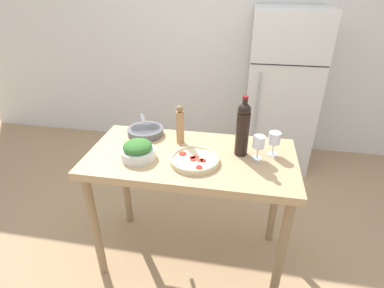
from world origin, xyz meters
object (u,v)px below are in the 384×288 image
Objects in this scene: refrigerator at (281,92)px; wine_glass_near at (259,143)px; pepper_mill at (180,125)px; wine_bottle at (243,128)px; salad_bowl at (138,150)px; wine_glass_far at (274,139)px; homemade_pizza at (195,160)px; cast_iron_skillet at (146,131)px.

refrigerator reaches higher than wine_glass_near.
wine_bottle is at bearing -10.88° from pepper_mill.
refrigerator is 1.91m from salad_bowl.
wine_glass_far is at bearing -96.79° from refrigerator.
wine_bottle is at bearing 29.29° from homemade_pizza.
refrigerator is at bearing 79.93° from wine_glass_near.
cast_iron_skillet is at bearing 164.77° from pepper_mill.
refrigerator is 7.74× the size of salad_bowl.
wine_bottle is at bearing 159.59° from wine_glass_near.
pepper_mill reaches higher than homemade_pizza.
homemade_pizza is at bearing -158.87° from wine_glass_far.
wine_glass_near is at bearing 9.58° from salad_bowl.
cast_iron_skillet is at bearing 167.36° from wine_bottle.
wine_bottle is at bearing -12.64° from cast_iron_skillet.
wine_bottle is 0.13m from wine_glass_near.
wine_glass_near is 0.80m from cast_iron_skillet.
wine_bottle is 0.71m from cast_iron_skillet.
wine_bottle is 0.42m from pepper_mill.
refrigerator is at bearing 51.55° from cast_iron_skillet.
wine_bottle reaches higher than wine_glass_near.
wine_bottle reaches higher than homemade_pizza.
refrigerator is 1.46m from wine_glass_far.
pepper_mill reaches higher than wine_glass_near.
wine_glass_near is at bearing 16.92° from homemade_pizza.
pepper_mill is at bearing -119.17° from refrigerator.
wine_bottle is at bearing -104.13° from refrigerator.
refrigerator is at bearing 68.48° from homemade_pizza.
cast_iron_skillet reaches higher than homemade_pizza.
wine_glass_near is 0.73m from salad_bowl.
pepper_mill is 0.89× the size of homemade_pizza.
pepper_mill is 0.33m from salad_bowl.
wine_glass_far is 0.84m from salad_bowl.
homemade_pizza is 0.51m from cast_iron_skillet.
salad_bowl is at bearing -170.42° from wine_glass_near.
refrigerator reaches higher than pepper_mill.
refrigerator is 4.29× the size of wine_bottle.
refrigerator is 1.53m from wine_bottle.
salad_bowl is at bearing -166.96° from wine_glass_far.
wine_glass_far is 0.51× the size of homemade_pizza.
wine_glass_near is at bearing -20.41° from wine_bottle.
refrigerator is 5.46× the size of homemade_pizza.
cast_iron_skillet is (-0.06, 0.31, -0.03)m from salad_bowl.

